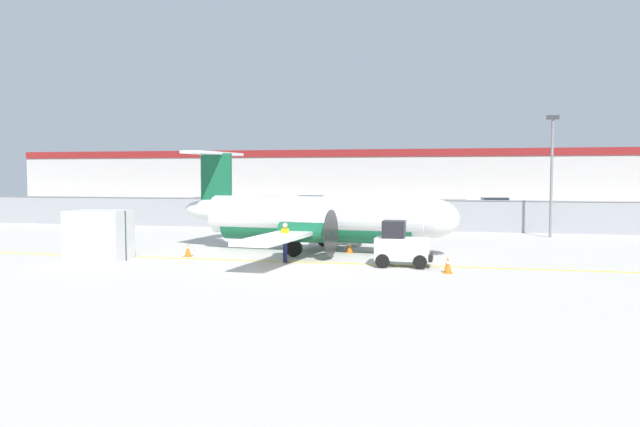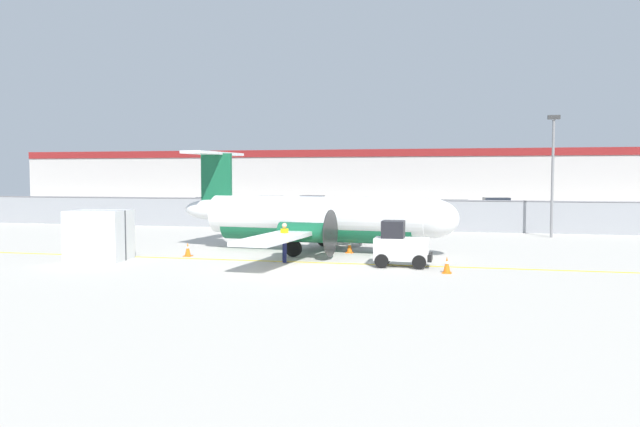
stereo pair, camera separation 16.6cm
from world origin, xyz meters
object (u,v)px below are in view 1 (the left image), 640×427
(parked_car_1, at_px, (269,204))
(apron_light_pole, at_px, (552,165))
(commuter_airplane, at_px, (320,219))
(parked_car_7, at_px, (569,214))
(parked_car_6, at_px, (493,206))
(parked_car_0, at_px, (208,206))
(traffic_cone_far_left, at_px, (448,265))
(parked_car_2, at_px, (312,204))
(ground_crew_worker, at_px, (285,240))
(parked_car_4, at_px, (407,212))
(parked_car_3, at_px, (355,206))
(baggage_tug, at_px, (401,246))
(traffic_cone_near_left, at_px, (188,250))
(cargo_container, at_px, (99,235))
(traffic_cone_near_right, at_px, (350,246))
(parked_car_5, at_px, (454,209))

(parked_car_1, xyz_separation_m, apron_light_pole, (23.14, -17.96, 3.41))
(commuter_airplane, relative_size, parked_car_7, 3.67)
(commuter_airplane, xyz_separation_m, apron_light_pole, (11.99, 9.73, 2.70))
(parked_car_6, relative_size, parked_car_7, 1.00)
(parked_car_0, distance_m, apron_light_pole, 31.20)
(traffic_cone_far_left, height_order, parked_car_2, parked_car_2)
(commuter_airplane, xyz_separation_m, traffic_cone_far_left, (6.19, -5.47, -1.29))
(parked_car_0, distance_m, parked_car_2, 10.38)
(ground_crew_worker, xyz_separation_m, parked_car_4, (3.43, 22.45, -0.06))
(parked_car_1, height_order, parked_car_3, same)
(baggage_tug, relative_size, traffic_cone_near_left, 3.65)
(parked_car_4, xyz_separation_m, apron_light_pole, (9.25, -8.75, 3.41))
(traffic_cone_near_left, distance_m, parked_car_3, 29.56)
(parked_car_2, bearing_deg, ground_crew_worker, -81.04)
(traffic_cone_far_left, relative_size, parked_car_7, 0.15)
(cargo_container, xyz_separation_m, parked_car_4, (11.55, 23.63, -0.21))
(ground_crew_worker, height_order, traffic_cone_near_right, ground_crew_worker)
(baggage_tug, relative_size, traffic_cone_far_left, 3.65)
(cargo_container, height_order, apron_light_pole, apron_light_pole)
(baggage_tug, height_order, parked_car_3, baggage_tug)
(parked_car_0, bearing_deg, traffic_cone_near_right, 127.40)
(parked_car_2, height_order, parked_car_3, same)
(parked_car_2, bearing_deg, baggage_tug, -73.27)
(traffic_cone_far_left, relative_size, parked_car_2, 0.15)
(baggage_tug, xyz_separation_m, parked_car_6, (5.40, 32.22, 0.04))
(baggage_tug, distance_m, parked_car_1, 35.33)
(traffic_cone_far_left, distance_m, parked_car_0, 36.42)
(parked_car_0, relative_size, parked_car_6, 0.97)
(parked_car_4, relative_size, parked_car_7, 0.97)
(traffic_cone_near_left, height_order, parked_car_0, parked_car_0)
(commuter_airplane, height_order, parked_car_4, commuter_airplane)
(traffic_cone_near_left, height_order, traffic_cone_far_left, same)
(cargo_container, xyz_separation_m, parked_car_0, (-6.94, 28.76, -0.21))
(commuter_airplane, bearing_deg, parked_car_0, 129.65)
(commuter_airplane, relative_size, parked_car_1, 3.79)
(apron_light_pole, bearing_deg, parked_car_4, 136.58)
(baggage_tug, height_order, parked_car_4, baggage_tug)
(parked_car_4, xyz_separation_m, parked_car_5, (3.54, 4.14, 0.00))
(parked_car_6, bearing_deg, parked_car_5, 50.63)
(parked_car_0, height_order, parked_car_7, same)
(parked_car_3, height_order, parked_car_5, same)
(cargo_container, bearing_deg, parked_car_2, 81.70)
(traffic_cone_near_left, distance_m, traffic_cone_far_left, 11.99)
(parked_car_0, distance_m, parked_car_1, 6.14)
(parked_car_1, xyz_separation_m, parked_car_7, (25.71, -8.89, 0.00))
(traffic_cone_near_left, xyz_separation_m, traffic_cone_near_right, (7.06, 2.86, 0.00))
(traffic_cone_near_left, bearing_deg, traffic_cone_near_right, 22.04)
(parked_car_2, bearing_deg, parked_car_5, -29.93)
(commuter_airplane, height_order, ground_crew_worker, commuter_airplane)
(commuter_airplane, height_order, cargo_container, commuter_airplane)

